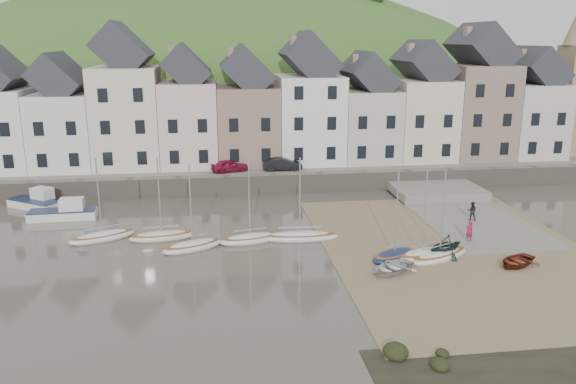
{
  "coord_description": "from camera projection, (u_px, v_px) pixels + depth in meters",
  "views": [
    {
      "loc": [
        -5.46,
        -35.44,
        14.22
      ],
      "look_at": [
        0.0,
        6.0,
        3.0
      ],
      "focal_mm": 35.81,
      "sensor_mm": 36.0,
      "label": 1
    }
  ],
  "objects": [
    {
      "name": "shore_rocks",
      "position": [
        528.0,
        370.0,
        25.21
      ],
      "size": [
        14.0,
        6.0,
        0.77
      ],
      "color": "black",
      "rests_on": "ground"
    },
    {
      "name": "sailboat_5",
      "position": [
        395.0,
        255.0,
        38.13
      ],
      "size": [
        4.04,
        3.15,
        6.32
      ],
      "color": "#152142",
      "rests_on": "ground"
    },
    {
      "name": "sailboat_4",
      "position": [
        300.0,
        236.0,
        41.79
      ],
      "size": [
        5.76,
        1.8,
        6.32
      ],
      "color": "silver",
      "rests_on": "ground"
    },
    {
      "name": "sailboat_3",
      "position": [
        250.0,
        238.0,
        41.34
      ],
      "size": [
        4.65,
        2.46,
        6.32
      ],
      "color": "silver",
      "rests_on": "ground"
    },
    {
      "name": "person_red",
      "position": [
        469.0,
        231.0,
        41.05
      ],
      "size": [
        0.61,
        0.44,
        1.56
      ],
      "primitive_type": "imported",
      "rotation": [
        0.0,
        0.0,
        3.27
      ],
      "color": "maroon",
      "rests_on": "slipway"
    },
    {
      "name": "seawall",
      "position": [
        273.0,
        184.0,
        54.35
      ],
      "size": [
        70.0,
        1.2,
        1.8
      ],
      "primitive_type": "cube",
      "color": "slate",
      "rests_on": "ground"
    },
    {
      "name": "car_right",
      "position": [
        282.0,
        164.0,
        56.55
      ],
      "size": [
        3.93,
        1.45,
        1.28
      ],
      "primitive_type": "imported",
      "rotation": [
        0.0,
        0.0,
        1.55
      ],
      "color": "black",
      "rests_on": "quay_street"
    },
    {
      "name": "quay_street",
      "position": [
        269.0,
        169.0,
        57.53
      ],
      "size": [
        70.0,
        7.0,
        0.1
      ],
      "primitive_type": "cube",
      "color": "slate",
      "rests_on": "quay_land"
    },
    {
      "name": "person_dark",
      "position": [
        472.0,
        211.0,
        45.83
      ],
      "size": [
        0.91,
        0.82,
        1.53
      ],
      "primitive_type": "imported",
      "rotation": [
        0.0,
        0.0,
        2.74
      ],
      "color": "black",
      "rests_on": "slipway"
    },
    {
      "name": "rowboat_red",
      "position": [
        516.0,
        261.0,
        36.86
      ],
      "size": [
        3.76,
        3.43,
        0.64
      ],
      "primitive_type": "imported",
      "rotation": [
        0.0,
        0.0,
        -1.05
      ],
      "color": "maroon",
      "rests_on": "beach"
    },
    {
      "name": "slipway",
      "position": [
        463.0,
        214.0,
        47.84
      ],
      "size": [
        8.0,
        18.0,
        0.12
      ],
      "primitive_type": "cube",
      "color": "slate",
      "rests_on": "ground"
    },
    {
      "name": "ground",
      "position": [
        300.0,
        258.0,
        38.3
      ],
      "size": [
        160.0,
        160.0,
        0.0
      ],
      "primitive_type": "plane",
      "color": "#4A453A",
      "rests_on": "ground"
    },
    {
      "name": "motorboat_2",
      "position": [
        36.0,
        201.0,
        49.56
      ],
      "size": [
        5.01,
        4.17,
        1.7
      ],
      "color": "silver",
      "rests_on": "ground"
    },
    {
      "name": "townhouse_terrace",
      "position": [
        282.0,
        107.0,
        59.61
      ],
      "size": [
        61.05,
        8.0,
        13.93
      ],
      "color": "silver",
      "rests_on": "quay_land"
    },
    {
      "name": "rowboat_green",
      "position": [
        446.0,
        245.0,
        38.44
      ],
      "size": [
        3.53,
        3.34,
        1.47
      ],
      "primitive_type": "imported",
      "rotation": [
        0.0,
        0.0,
        -1.15
      ],
      "color": "black",
      "rests_on": "beach"
    },
    {
      "name": "sailboat_0",
      "position": [
        102.0,
        236.0,
        41.77
      ],
      "size": [
        5.0,
        3.43,
        6.32
      ],
      "color": "silver",
      "rests_on": "ground"
    },
    {
      "name": "sailboat_6",
      "position": [
        440.0,
        255.0,
        38.13
      ],
      "size": [
        5.07,
        3.48,
        6.32
      ],
      "color": "silver",
      "rests_on": "ground"
    },
    {
      "name": "rowboat_white",
      "position": [
        391.0,
        267.0,
        35.77
      ],
      "size": [
        4.04,
        3.73,
        0.68
      ],
      "primitive_type": "imported",
      "rotation": [
        0.0,
        0.0,
        -1.03
      ],
      "color": "silver",
      "rests_on": "beach"
    },
    {
      "name": "hillside",
      "position": [
        219.0,
        230.0,
        99.79
      ],
      "size": [
        134.4,
        84.0,
        84.0
      ],
      "color": "#3D5D25",
      "rests_on": "ground"
    },
    {
      "name": "sailboat_7",
      "position": [
        422.0,
        254.0,
        38.3
      ],
      "size": [
        4.18,
        2.83,
        6.32
      ],
      "color": "beige",
      "rests_on": "ground"
    },
    {
      "name": "sailboat_2",
      "position": [
        162.0,
        236.0,
        41.9
      ],
      "size": [
        4.86,
        2.16,
        6.32
      ],
      "color": "beige",
      "rests_on": "ground"
    },
    {
      "name": "quay_land",
      "position": [
        260.0,
        154.0,
        68.75
      ],
      "size": [
        90.0,
        30.0,
        1.5
      ],
      "primitive_type": "cube",
      "color": "#3D5D25",
      "rests_on": "ground"
    },
    {
      "name": "beach",
      "position": [
        457.0,
        250.0,
        39.69
      ],
      "size": [
        18.0,
        26.0,
        0.06
      ],
      "primitive_type": "cube",
      "color": "#7A694A",
      "rests_on": "ground"
    },
    {
      "name": "motorboat_0",
      "position": [
        65.0,
        212.0,
        46.59
      ],
      "size": [
        5.37,
        1.95,
        1.7
      ],
      "color": "silver",
      "rests_on": "ground"
    },
    {
      "name": "car_left",
      "position": [
        230.0,
        166.0,
        55.9
      ],
      "size": [
        3.88,
        2.47,
        1.23
      ],
      "primitive_type": "imported",
      "rotation": [
        0.0,
        0.0,
        1.88
      ],
      "color": "maroon",
      "rests_on": "quay_street"
    },
    {
      "name": "sailboat_1",
      "position": [
        192.0,
        246.0,
        39.89
      ],
      "size": [
        4.64,
        3.25,
        6.32
      ],
      "color": "silver",
      "rests_on": "ground"
    }
  ]
}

